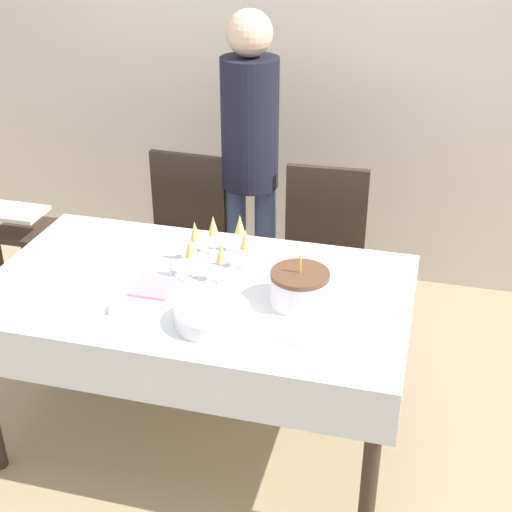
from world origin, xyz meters
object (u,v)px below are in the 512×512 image
object	(u,v)px
dining_chair_far_right	(321,257)
champagne_tray	(217,250)
birthday_cake	(300,288)
dining_chair_far_left	(182,240)
person_standing	(250,148)
high_chair	(26,244)
plate_stack_main	(213,316)

from	to	relation	value
dining_chair_far_right	champagne_tray	bearing A→B (deg)	-118.27
birthday_cake	champagne_tray	distance (m)	0.43
dining_chair_far_left	birthday_cake	xyz separation A→B (m)	(0.77, -0.82, 0.30)
dining_chair_far_left	person_standing	world-z (taller)	person_standing
dining_chair_far_left	dining_chair_far_right	xyz separation A→B (m)	(0.72, 0.00, 0.00)
person_standing	high_chair	bearing A→B (deg)	-163.99
champagne_tray	high_chair	xyz separation A→B (m)	(-1.18, 0.44, -0.34)
dining_chair_far_right	high_chair	bearing A→B (deg)	-173.08
champagne_tray	high_chair	distance (m)	1.31
dining_chair_far_right	birthday_cake	world-z (taller)	birthday_cake
champagne_tray	plate_stack_main	xyz separation A→B (m)	(0.11, -0.41, -0.04)
champagne_tray	dining_chair_far_left	bearing A→B (deg)	122.30
birthday_cake	champagne_tray	bearing A→B (deg)	152.59
dining_chair_far_left	dining_chair_far_right	bearing A→B (deg)	0.00
dining_chair_far_right	plate_stack_main	xyz separation A→B (m)	(-0.22, -1.03, 0.27)
person_standing	dining_chair_far_right	bearing A→B (deg)	-18.90
dining_chair_far_left	champagne_tray	world-z (taller)	dining_chair_far_left
birthday_cake	champagne_tray	xyz separation A→B (m)	(-0.38, 0.20, 0.01)
champagne_tray	dining_chair_far_right	bearing A→B (deg)	61.73
high_chair	champagne_tray	bearing A→B (deg)	-20.19
dining_chair_far_right	birthday_cake	distance (m)	0.87
champagne_tray	birthday_cake	bearing A→B (deg)	-27.41
dining_chair_far_left	person_standing	xyz separation A→B (m)	(0.33, 0.14, 0.48)
birthday_cake	dining_chair_far_left	bearing A→B (deg)	133.44
plate_stack_main	high_chair	size ratio (longest dim) A/B	0.38
birthday_cake	plate_stack_main	xyz separation A→B (m)	(-0.27, -0.21, -0.03)
plate_stack_main	person_standing	distance (m)	1.20
person_standing	dining_chair_far_left	bearing A→B (deg)	-157.20
dining_chair_far_right	person_standing	bearing A→B (deg)	161.10
person_standing	high_chair	world-z (taller)	person_standing
high_chair	plate_stack_main	bearing A→B (deg)	-33.24
birthday_cake	high_chair	world-z (taller)	birthday_cake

